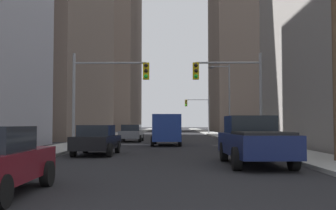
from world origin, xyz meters
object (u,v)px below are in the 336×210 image
object	(u,v)px
pickup_truck_navy	(254,141)
cargo_van_blue	(167,128)
traffic_signal_near_left	(107,84)
sedan_black	(97,140)
sedan_grey	(132,133)
traffic_signal_near_right	(231,84)
traffic_signal_far_right	(198,108)

from	to	relation	value
pickup_truck_navy	cargo_van_blue	size ratio (longest dim) A/B	1.04
cargo_van_blue	traffic_signal_near_left	world-z (taller)	traffic_signal_near_left
sedan_black	traffic_signal_near_left	size ratio (longest dim) A/B	0.71
pickup_truck_navy	sedan_black	bearing A→B (deg)	144.56
sedan_grey	pickup_truck_navy	bearing A→B (deg)	-71.50
sedan_grey	traffic_signal_near_right	bearing A→B (deg)	-56.27
sedan_black	traffic_signal_near_right	distance (m)	9.35
traffic_signal_near_right	traffic_signal_far_right	world-z (taller)	same
pickup_truck_navy	traffic_signal_near_left	size ratio (longest dim) A/B	0.91
pickup_truck_navy	sedan_grey	world-z (taller)	pickup_truck_navy
traffic_signal_near_left	traffic_signal_near_right	distance (m)	7.73
sedan_grey	traffic_signal_near_right	world-z (taller)	traffic_signal_near_right
sedan_black	traffic_signal_near_left	bearing A→B (deg)	93.17
sedan_grey	traffic_signal_near_left	size ratio (longest dim) A/B	0.71
sedan_grey	traffic_signal_far_right	bearing A→B (deg)	74.47
sedan_grey	sedan_black	bearing A→B (deg)	-90.50
cargo_van_blue	traffic_signal_near_left	xyz separation A→B (m)	(-3.64, -5.01, 2.80)
traffic_signal_near_right	traffic_signal_far_right	xyz separation A→B (m)	(0.24, 38.24, -0.02)
traffic_signal_far_right	traffic_signal_near_right	bearing A→B (deg)	-90.36
cargo_van_blue	traffic_signal_near_right	size ratio (longest dim) A/B	0.88
sedan_black	traffic_signal_near_left	xyz separation A→B (m)	(-0.25, 4.55, 3.32)
sedan_black	traffic_signal_far_right	distance (m)	43.61
pickup_truck_navy	sedan_black	size ratio (longest dim) A/B	1.29
sedan_grey	traffic_signal_near_left	bearing A→B (deg)	-92.02
sedan_black	traffic_signal_near_left	world-z (taller)	traffic_signal_near_left
cargo_van_blue	sedan_grey	world-z (taller)	cargo_van_blue
sedan_black	traffic_signal_near_right	bearing A→B (deg)	31.33
sedan_grey	traffic_signal_near_left	distance (m)	11.48
sedan_grey	traffic_signal_near_right	size ratio (longest dim) A/B	0.71
pickup_truck_navy	cargo_van_blue	distance (m)	14.99
sedan_black	sedan_grey	world-z (taller)	same
traffic_signal_near_left	traffic_signal_far_right	bearing A→B (deg)	78.24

